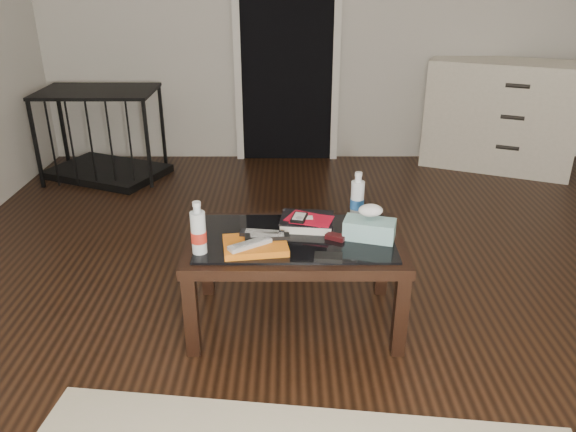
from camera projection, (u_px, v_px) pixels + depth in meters
name	position (u px, v px, depth m)	size (l,w,h in m)	color
ground	(364.00, 308.00, 2.88)	(5.00, 5.00, 0.00)	black
doorway	(287.00, 41.00, 4.71)	(0.90, 0.08, 2.07)	black
coffee_table	(295.00, 249.00, 2.63)	(1.00, 0.60, 0.46)	black
dresser	(500.00, 115.00, 4.73)	(1.30, 0.93, 0.90)	beige
pet_crate	(105.00, 149.00, 4.61)	(1.06, 0.91, 0.71)	black
magazines	(255.00, 245.00, 2.49)	(0.28, 0.21, 0.03)	orange
remote_silver	(250.00, 244.00, 2.44)	(0.20, 0.05, 0.02)	#B0B0B5
remote_black_front	(267.00, 236.00, 2.51)	(0.20, 0.05, 0.02)	black
remote_black_back	(262.00, 233.00, 2.54)	(0.20, 0.05, 0.02)	black
textbook	(307.00, 222.00, 2.69)	(0.25, 0.20, 0.05)	black
dvd_mailers	(307.00, 218.00, 2.67)	(0.19, 0.14, 0.01)	#B20B22
ipod	(299.00, 217.00, 2.65)	(0.06, 0.10, 0.02)	black
flip_phone	(336.00, 237.00, 2.57)	(0.09, 0.05, 0.02)	black
wallet	(328.00, 257.00, 2.39)	(0.12, 0.07, 0.02)	black
water_bottle_left	(198.00, 228.00, 2.41)	(0.07, 0.07, 0.24)	silver
water_bottle_right	(357.00, 195.00, 2.75)	(0.07, 0.07, 0.24)	white
tissue_box	(369.00, 229.00, 2.57)	(0.23, 0.12, 0.09)	teal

